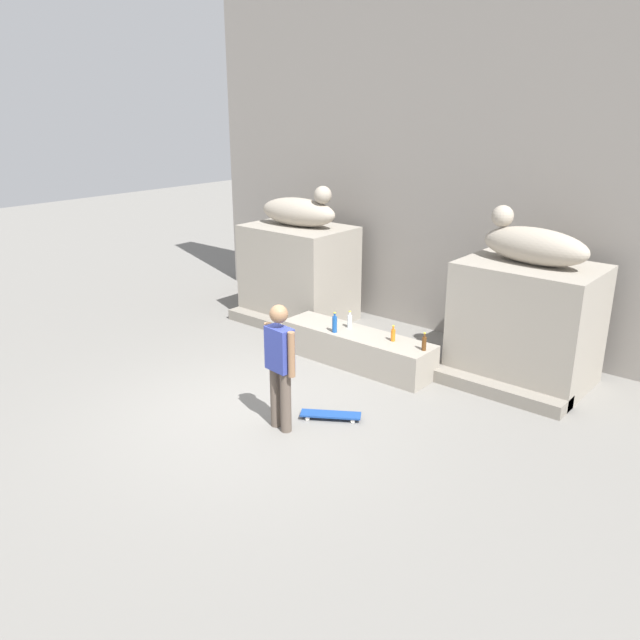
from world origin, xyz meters
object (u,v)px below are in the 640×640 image
object	(u,v)px
skater	(280,362)
bottle_orange	(393,335)
statue_reclining_right	(532,244)
skateboard	(331,415)
bottle_brown	(424,343)
bottle_clear	(350,321)
bottle_blue	(335,324)
statue_reclining_left	(300,211)

from	to	relation	value
skater	bottle_orange	world-z (taller)	skater
statue_reclining_right	skateboard	distance (m)	3.75
bottle_brown	bottle_orange	size ratio (longest dim) A/B	1.09
bottle_clear	statue_reclining_right	bearing A→B (deg)	23.23
statue_reclining_right	bottle_blue	size ratio (longest dim) A/B	5.02
skater	statue_reclining_left	bearing A→B (deg)	-44.69
skater	bottle_brown	world-z (taller)	skater
bottle_clear	bottle_blue	bearing A→B (deg)	-99.71
bottle_brown	bottle_orange	distance (m)	0.56
statue_reclining_left	bottle_brown	bearing A→B (deg)	-23.64
skater	bottle_orange	distance (m)	2.39
statue_reclining_left	statue_reclining_right	distance (m)	4.43
statue_reclining_right	bottle_clear	world-z (taller)	statue_reclining_right
skater	bottle_clear	distance (m)	2.55
bottle_blue	bottle_clear	size ratio (longest dim) A/B	1.17
skateboard	bottle_blue	world-z (taller)	bottle_blue
statue_reclining_left	bottle_orange	xyz separation A→B (m)	(2.86, -1.10, -1.44)
bottle_blue	bottle_clear	world-z (taller)	bottle_blue
skater	bottle_blue	distance (m)	2.26
statue_reclining_right	bottle_brown	distance (m)	2.08
statue_reclining_left	bottle_orange	bearing A→B (deg)	-26.45
bottle_brown	statue_reclining_left	bearing A→B (deg)	161.80
statue_reclining_right	skateboard	bearing A→B (deg)	71.14
statue_reclining_left	bottle_orange	world-z (taller)	statue_reclining_left
skateboard	bottle_brown	bearing A→B (deg)	-133.99
statue_reclining_right	bottle_orange	world-z (taller)	statue_reclining_right
skater	bottle_orange	bearing A→B (deg)	-85.86
skateboard	bottle_brown	distance (m)	1.87
statue_reclining_right	bottle_brown	bearing A→B (deg)	54.46
statue_reclining_right	skateboard	size ratio (longest dim) A/B	2.12
bottle_blue	bottle_clear	bearing A→B (deg)	80.29
bottle_blue	bottle_orange	bearing A→B (deg)	16.07
statue_reclining_left	bottle_clear	distance (m)	2.66
statue_reclining_left	bottle_clear	xyz separation A→B (m)	(1.99, -1.05, -1.42)
skateboard	bottle_brown	world-z (taller)	bottle_brown
skateboard	bottle_brown	size ratio (longest dim) A/B	2.84
statue_reclining_left	statue_reclining_right	size ratio (longest dim) A/B	1.00
statue_reclining_left	skateboard	size ratio (longest dim) A/B	2.11
bottle_blue	bottle_clear	xyz separation A→B (m)	(0.05, 0.32, -0.02)
skateboard	statue_reclining_left	bearing A→B (deg)	-75.86
bottle_blue	bottle_orange	xyz separation A→B (m)	(0.93, 0.27, -0.04)
statue_reclining_right	bottle_orange	bearing A→B (deg)	41.38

